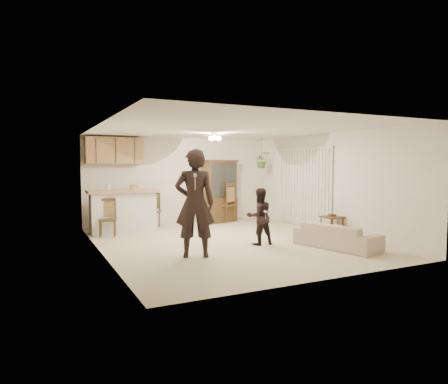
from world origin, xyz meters
name	(u,v)px	position (x,y,z in m)	size (l,w,h in m)	color
floor	(229,242)	(0.00, 0.00, 0.00)	(6.50, 6.50, 0.00)	beige
ceiling	(229,129)	(0.00, 0.00, 2.50)	(5.50, 6.50, 0.02)	silver
wall_back	(180,181)	(0.00, 3.25, 1.25)	(5.50, 0.02, 2.50)	silver
wall_front	(328,197)	(0.00, -3.25, 1.25)	(5.50, 0.02, 2.50)	silver
wall_left	(101,190)	(-2.75, 0.00, 1.25)	(0.02, 6.50, 2.50)	silver
wall_right	(327,183)	(2.75, 0.00, 1.25)	(0.02, 6.50, 2.50)	silver
breakfast_bar	(123,213)	(-1.85, 2.35, 0.50)	(1.60, 0.55, 1.00)	silver
bar_top	(123,191)	(-1.85, 2.35, 1.05)	(1.75, 0.70, 0.08)	#9F825F
upper_cabinets	(114,151)	(-1.90, 3.07, 2.10)	(1.50, 0.34, 0.70)	#90643F
vertical_blinds	(303,188)	(2.71, 0.90, 1.10)	(0.06, 2.30, 2.10)	beige
ceiling_fixture	(215,137)	(0.20, 1.20, 2.40)	(0.36, 0.36, 0.20)	#FEE6BE
hanging_plant	(262,160)	(2.30, 2.40, 1.85)	(0.43, 0.37, 0.48)	#335522
plant_cord	(262,149)	(2.30, 2.40, 2.17)	(0.01, 0.01, 0.65)	black
sofa	(337,231)	(1.71, -1.56, 0.37)	(1.87, 0.73, 0.73)	beige
adult	(195,209)	(-1.22, -1.00, 0.90)	(0.66, 0.43, 1.80)	black
child	(259,214)	(0.45, -0.56, 0.68)	(0.66, 0.51, 1.35)	black
china_hutch	(219,192)	(1.10, 2.83, 0.92)	(1.26, 0.78, 1.86)	#342312
side_table	(332,226)	(2.50, -0.51, 0.25)	(0.45, 0.45, 0.54)	#342312
chair_bar	(108,226)	(-2.32, 1.89, 0.26)	(0.49, 0.49, 0.91)	#342312
chair_hutch_left	(151,218)	(-1.01, 2.79, 0.27)	(0.60, 0.60, 0.96)	#342312
chair_hutch_right	(224,211)	(1.25, 2.80, 0.33)	(0.72, 0.72, 1.19)	#342312
controller_adult	(195,175)	(-1.39, -1.44, 1.55)	(0.05, 0.17, 0.05)	white
controller_child	(266,212)	(0.43, -0.84, 0.75)	(0.03, 0.11, 0.03)	white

